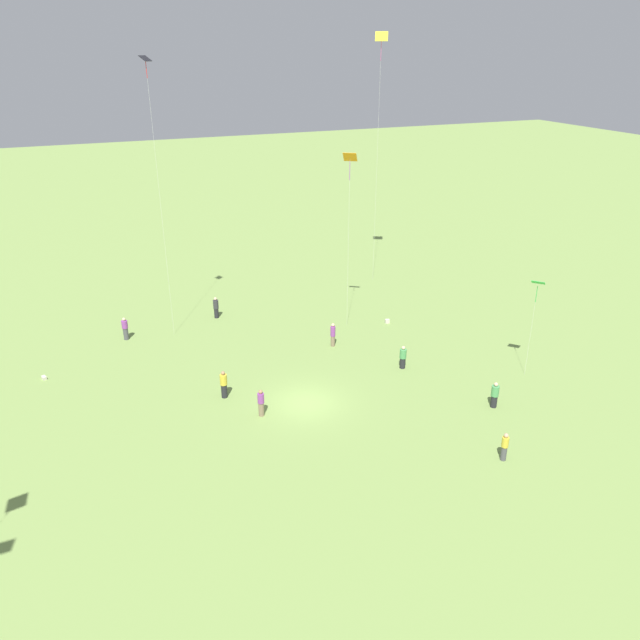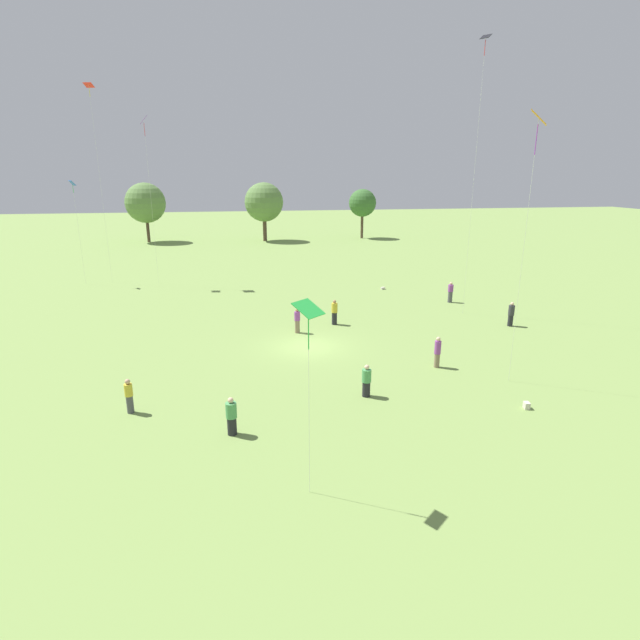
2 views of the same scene
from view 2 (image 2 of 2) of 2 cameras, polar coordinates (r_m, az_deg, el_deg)
ground_plane at (r=31.52m, az=-1.42°, el=-3.05°), size 240.00×240.00×0.00m
tree_0 at (r=84.37m, az=-19.33°, el=12.51°), size 6.18×6.18×9.20m
tree_1 at (r=81.83m, az=-6.42°, el=13.23°), size 6.11×6.11×9.20m
tree_2 at (r=85.31m, az=4.88°, el=13.17°), size 4.51×4.51×8.07m
person_0 at (r=28.69m, az=13.28°, el=-3.59°), size 0.49×0.49×1.79m
person_1 at (r=24.39m, az=-20.98°, el=-8.12°), size 0.44×0.44×1.65m
person_2 at (r=24.52m, az=5.33°, el=-6.96°), size 0.57×0.57×1.64m
person_3 at (r=34.00m, az=-2.62°, el=-0.08°), size 0.46×0.46×1.73m
person_4 at (r=35.86m, az=1.66°, el=0.87°), size 0.47×0.47×1.82m
person_5 at (r=43.54m, az=14.69°, el=3.07°), size 0.59×0.59×1.76m
person_6 at (r=21.36m, az=-10.08°, el=-10.81°), size 0.60×0.60×1.68m
person_7 at (r=38.00m, az=21.00°, el=0.61°), size 0.57×0.57×1.76m
kite_0 at (r=15.32m, az=-1.34°, el=0.49°), size 1.09×1.09×6.72m
kite_2 at (r=53.66m, az=-24.74°, el=21.77°), size 0.92×0.87×18.33m
kite_3 at (r=51.17m, az=-19.44°, el=19.97°), size 0.80×1.04×15.55m
kite_4 at (r=26.30m, az=23.59°, el=19.28°), size 1.12×1.19×13.27m
kite_5 at (r=39.76m, az=18.15°, el=25.65°), size 0.86×0.87×19.52m
kite_6 at (r=53.63m, az=-26.37°, el=13.20°), size 0.74×0.77×9.89m
picnic_bag_0 at (r=25.35m, az=22.54°, el=-9.00°), size 0.29×0.36×0.31m
picnic_bag_1 at (r=47.48m, az=7.20°, el=3.62°), size 0.46×0.35×0.21m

